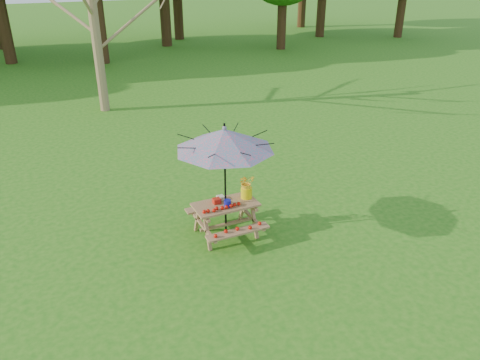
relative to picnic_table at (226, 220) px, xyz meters
name	(u,v)px	position (x,y,z in m)	size (l,w,h in m)	color
picnic_table	(226,220)	(0.00, 0.00, 0.00)	(1.20, 1.32, 0.67)	#906441
patio_umbrella	(225,140)	(0.00, 0.00, 1.62)	(1.94, 1.94, 2.25)	black
produce_bins	(222,201)	(-0.05, 0.03, 0.40)	(0.27, 0.44, 0.13)	red
tomatoes_row	(222,208)	(-0.15, -0.18, 0.38)	(0.77, 0.13, 0.07)	red
flower_bucket	(246,186)	(0.46, 0.05, 0.60)	(0.29, 0.25, 0.48)	yellow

